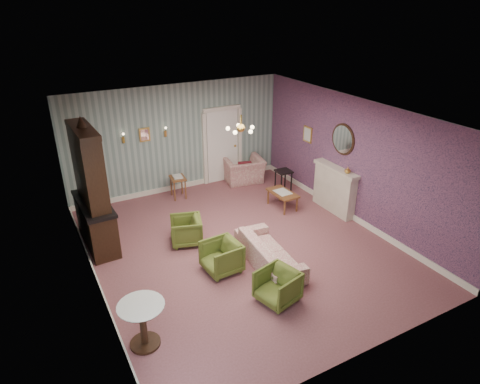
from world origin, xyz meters
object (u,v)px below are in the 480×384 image
olive_chair_a (277,285)px  coffee_table (282,200)px  wingback_chair (244,166)px  pedestal_table (143,325)px  fireplace (334,189)px  side_table_black (283,181)px  dresser (90,186)px  olive_chair_c (186,229)px  olive_chair_b (221,256)px  sofa_chintz (269,248)px

olive_chair_a → coffee_table: olive_chair_a is taller
wingback_chair → pedestal_table: 6.53m
fireplace → side_table_black: size_ratio=2.34×
dresser → coffee_table: bearing=-7.6°
wingback_chair → dresser: size_ratio=0.39×
olive_chair_c → dresser: 2.18m
fireplace → pedestal_table: bearing=-158.7°
olive_chair_b → dresser: (-1.91, 2.16, 1.05)m
olive_chair_a → dresser: bearing=-160.0°
wingback_chair → dresser: (-4.42, -1.48, 0.92)m
olive_chair_c → wingback_chair: size_ratio=0.62×
wingback_chair → coffee_table: bearing=101.4°
coffee_table → side_table_black: (0.59, 0.84, 0.08)m
olive_chair_c → coffee_table: olive_chair_c is taller
olive_chair_c → pedestal_table: bearing=-16.8°
olive_chair_c → wingback_chair: wingback_chair is taller
wingback_chair → coffee_table: 1.95m
dresser → pedestal_table: bearing=-91.8°
olive_chair_b → wingback_chair: (2.52, 3.64, 0.12)m
sofa_chintz → side_table_black: (2.21, 2.78, -0.07)m
olive_chair_a → olive_chair_c: bearing=-179.9°
sofa_chintz → dresser: size_ratio=0.67×
olive_chair_c → pedestal_table: pedestal_table is taller
coffee_table → pedestal_table: pedestal_table is taller
side_table_black → olive_chair_c: bearing=-159.7°
sofa_chintz → fireplace: (2.65, 1.21, 0.21)m
side_table_black → pedestal_table: (-5.07, -3.72, 0.09)m
dresser → fireplace: size_ratio=1.99×
sofa_chintz → fireplace: 2.92m
olive_chair_b → pedestal_table: (-1.91, -1.17, 0.04)m
dresser → coffee_table: 4.65m
olive_chair_a → side_table_black: bearing=130.3°
sofa_chintz → dresser: (-2.86, 2.39, 1.03)m
olive_chair_a → side_table_black: olive_chair_a is taller
dresser → side_table_black: dresser is taller
fireplace → side_table_black: fireplace is taller
olive_chair_a → olive_chair_c: same height
olive_chair_b → fireplace: 3.74m
olive_chair_b → dresser: 3.06m
olive_chair_a → olive_chair_c: (-0.67, 2.58, 0.00)m
olive_chair_b → sofa_chintz: 0.98m
sofa_chintz → side_table_black: sofa_chintz is taller
dresser → coffee_table: size_ratio=3.28×
coffee_table → side_table_black: 1.03m
sofa_chintz → dresser: dresser is taller
sofa_chintz → olive_chair_a: bearing=159.7°
coffee_table → olive_chair_b: bearing=-146.4°
fireplace → pedestal_table: size_ratio=1.80×
dresser → side_table_black: 5.20m
olive_chair_c → fireplace: fireplace is taller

